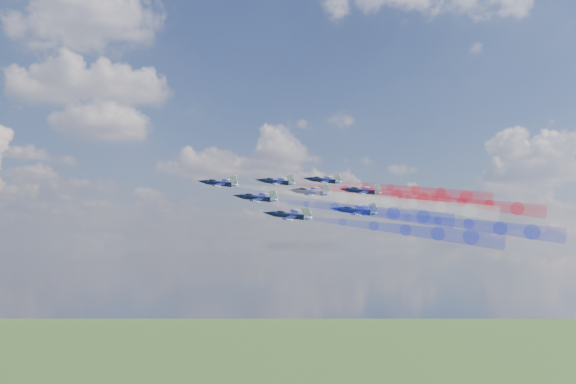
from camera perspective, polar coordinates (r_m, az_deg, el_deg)
name	(u,v)px	position (r m, az deg, el deg)	size (l,w,h in m)	color
jet_lead	(220,183)	(163.23, -6.08, 0.76)	(8.98, 11.22, 2.99)	black
trail_lead	(316,194)	(157.55, 2.49, -0.21)	(3.74, 39.63, 3.74)	white
jet_inner_left	(257,198)	(149.20, -2.75, -0.54)	(8.98, 11.22, 2.99)	black
trail_inner_left	(364,211)	(145.19, 6.72, -1.64)	(3.74, 39.63, 3.74)	#1B2BE8
jet_inner_right	(277,182)	(169.18, -0.99, 0.90)	(8.98, 11.22, 2.99)	black
trail_inner_right	(371,192)	(165.61, 7.35, -0.03)	(3.74, 39.63, 3.74)	red
jet_outer_left	(289,216)	(138.45, 0.13, -2.11)	(8.98, 11.22, 2.99)	black
trail_outer_left	(405,230)	(135.91, 10.37, -3.31)	(3.74, 39.63, 3.74)	#1B2BE8
jet_center_third	(310,192)	(157.68, 2.00, -0.01)	(8.98, 11.22, 2.99)	black
trail_center_third	(413,204)	(155.56, 10.98, -1.03)	(3.74, 39.63, 3.74)	white
jet_outer_right	(324,180)	(176.56, 3.21, 1.04)	(8.98, 11.22, 2.99)	black
trail_outer_right	(415,190)	(174.70, 11.22, 0.14)	(3.74, 39.63, 3.74)	red
jet_rear_left	(356,211)	(145.94, 6.04, -1.70)	(8.98, 11.22, 2.99)	black
trail_rear_left	(469,224)	(145.80, 15.73, -2.78)	(3.74, 39.63, 3.74)	#1B2BE8
jet_rear_right	(362,191)	(165.13, 6.58, 0.07)	(8.98, 11.22, 2.99)	black
trail_rear_right	(462,202)	(164.89, 15.13, -0.89)	(3.74, 39.63, 3.74)	red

